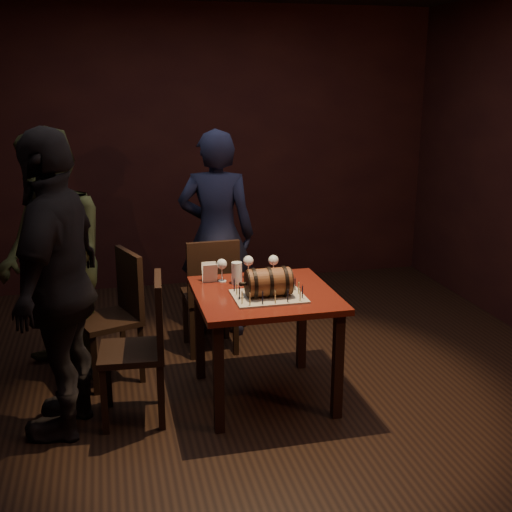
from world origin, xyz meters
The scene contains 16 objects.
room_shell centered at (0.00, 0.00, 1.40)m, with size 5.04×5.04×2.80m.
pub_table centered at (0.09, -0.11, 0.64)m, with size 0.90×0.90×0.75m.
cake_board centered at (0.09, -0.22, 0.76)m, with size 0.45×0.35×0.01m, color #A69885.
barrel_cake centered at (0.09, -0.22, 0.85)m, with size 0.34×0.20×0.20m.
birthday_candles centered at (0.09, -0.22, 0.80)m, with size 0.40×0.30×0.09m.
wine_glass_left centered at (-0.14, 0.17, 0.87)m, with size 0.07×0.07×0.16m.
wine_glass_mid centered at (0.06, 0.20, 0.87)m, with size 0.07×0.07×0.16m.
wine_glass_right centered at (0.23, 0.18, 0.87)m, with size 0.07×0.07×0.16m.
pint_of_ale centered at (-0.05, 0.10, 0.82)m, with size 0.07×0.07×0.15m.
menu_card centered at (-0.22, 0.18, 0.81)m, with size 0.10×0.05×0.13m, color white, non-canonical shape.
chair_back centered at (-0.13, 0.68, 0.52)m, with size 0.41×0.41×0.93m.
chair_left_rear centered at (-0.85, 0.42, 0.52)m, with size 0.51×0.51×0.93m.
chair_left_front centered at (-0.70, -0.21, 0.52)m, with size 0.43×0.43×0.93m.
person_back centered at (-0.01, 1.09, 0.86)m, with size 0.63×0.41×1.71m, color #1C1E38.
person_left_rear centered at (-1.26, 0.46, 0.90)m, with size 0.87×0.68×1.79m, color #3D4120.
person_left_front centered at (-1.18, -0.22, 0.93)m, with size 1.08×0.45×1.85m, color black.
Camera 1 is at (-0.88, -3.96, 2.11)m, focal length 45.00 mm.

